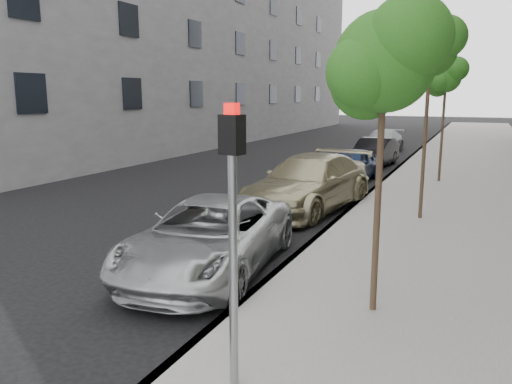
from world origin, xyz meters
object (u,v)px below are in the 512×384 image
Objects in this scene: minivan at (209,236)px; tree_mid at (432,51)px; sedan_blue at (351,165)px; tree_far at (447,78)px; signal_pole at (233,216)px; suv at (309,183)px; sedan_black at (374,153)px; sedan_rear at (382,142)px; tree_near at (386,61)px.

tree_mid is at bearing 52.09° from minivan.
tree_mid reaches higher than sedan_blue.
minivan is 11.40m from sedan_blue.
tree_far reaches higher than sedan_blue.
signal_pole is 0.57× the size of suv.
suv is 10.08m from sedan_black.
sedan_black is 6.14m from sedan_rear.
sedan_black reaches higher than sedan_rear.
tree_near is 3.44m from signal_pole.
tree_far is 13.09m from minivan.
suv is at bearing 116.04° from tree_near.
sedan_rear is at bearing 100.68° from suv.
sedan_black is at bearing 130.55° from tree_far.
signal_pole is at bearing -79.13° from sedan_blue.
tree_mid reaches higher than tree_far.
sedan_blue is (-3.33, 12.22, -3.25)m from tree_near.
minivan is at bearing -105.69° from tree_far.
sedan_rear is (-0.60, 22.17, -0.03)m from minivan.
tree_far is 11.29m from sedan_rear.
sedan_blue is at bearing 105.23° from tree_near.
tree_far is 0.83× the size of suv.
tree_far is 6.13m from sedan_black.
sedan_blue is at bearing 98.24° from suv.
sedan_rear is (-4.02, 16.49, -3.89)m from tree_mid.
tree_near is 1.12× the size of sedan_black.
tree_mid is at bearing -67.03° from sedan_black.
minivan is (-3.42, -12.18, -3.36)m from tree_far.
sedan_black is at bearing 98.24° from suv.
tree_mid is at bearing 2.90° from suv.
suv reaches higher than sedan_blue.
suv reaches higher than sedan_black.
minivan is at bearing -88.11° from sedan_blue.
suv is 5.41m from sedan_blue.
signal_pole is at bearing -111.54° from tree_near.
minivan is at bearing -121.06° from tree_mid.
sedan_blue is (0.00, 5.41, -0.15)m from suv.
tree_near reaches higher than sedan_blue.
suv is (-2.24, 9.56, -1.33)m from signal_pole.
signal_pole is at bearing -63.68° from minivan.
minivan is at bearing 133.73° from signal_pole.
sedan_black is at bearing -80.41° from sedan_rear.
tree_near is 0.82× the size of suv.
suv is 16.20m from sedan_rear.
tree_near is at bearing -20.35° from minivan.
tree_far is 1.19× the size of sedan_blue.
sedan_rear is at bearing 103.69° from tree_mid.
signal_pole is (-1.09, -15.75, -1.92)m from tree_far.
tree_far is at bearing -44.23° from sedan_black.
tree_mid is 17.41m from sedan_rear.
tree_mid is 5.02m from suv.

